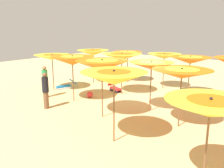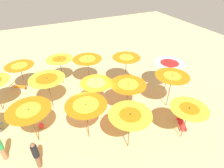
{
  "view_description": "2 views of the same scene",
  "coord_description": "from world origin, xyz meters",
  "px_view_note": "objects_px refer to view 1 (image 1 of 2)",
  "views": [
    {
      "loc": [
        -4.99,
        9.6,
        3.63
      ],
      "look_at": [
        0.75,
        1.73,
        1.36
      ],
      "focal_mm": 37.75,
      "sensor_mm": 36.0,
      "label": 1
    },
    {
      "loc": [
        2.77,
        9.26,
        8.55
      ],
      "look_at": [
        -2.0,
        -0.83,
        0.94
      ],
      "focal_mm": 29.93,
      "sensor_mm": 36.0,
      "label": 2
    }
  ],
  "objects_px": {
    "beach_umbrella_4": "(128,54)",
    "beach_umbrella_2": "(190,60)",
    "beach_umbrella_11": "(114,78)",
    "beachgoer_1": "(45,81)",
    "beach_umbrella_9": "(93,53)",
    "beach_ball": "(90,94)",
    "lounger_1": "(115,88)",
    "beach_umbrella_7": "(151,66)",
    "beach_umbrella_12": "(102,65)",
    "beachgoer_0": "(46,90)",
    "beach_umbrella_14": "(52,57)",
    "beach_umbrella_13": "(72,61)",
    "beach_umbrella_6": "(182,74)",
    "lounger_0": "(65,86)",
    "beach_umbrella_8": "(122,57)",
    "lounger_2": "(124,77)",
    "beach_umbrella_10": "(210,108)",
    "beach_umbrella_3": "(164,56)"
  },
  "relations": [
    {
      "from": "beach_umbrella_2",
      "to": "beach_umbrella_13",
      "type": "xyz_separation_m",
      "value": [
        4.53,
        4.29,
        0.08
      ]
    },
    {
      "from": "beach_umbrella_12",
      "to": "beachgoer_1",
      "type": "relative_size",
      "value": 1.43
    },
    {
      "from": "beachgoer_1",
      "to": "beach_umbrella_12",
      "type": "bearing_deg",
      "value": 169.36
    },
    {
      "from": "beach_umbrella_6",
      "to": "beach_ball",
      "type": "bearing_deg",
      "value": -10.17
    },
    {
      "from": "beach_umbrella_6",
      "to": "lounger_0",
      "type": "height_order",
      "value": "beach_umbrella_6"
    },
    {
      "from": "beach_umbrella_4",
      "to": "beach_umbrella_12",
      "type": "bearing_deg",
      "value": 113.9
    },
    {
      "from": "beach_ball",
      "to": "beach_umbrella_9",
      "type": "bearing_deg",
      "value": -52.65
    },
    {
      "from": "beach_umbrella_4",
      "to": "beach_umbrella_6",
      "type": "relative_size",
      "value": 0.96
    },
    {
      "from": "beach_umbrella_11",
      "to": "lounger_0",
      "type": "relative_size",
      "value": 1.83
    },
    {
      "from": "beach_umbrella_13",
      "to": "beach_umbrella_7",
      "type": "bearing_deg",
      "value": -166.92
    },
    {
      "from": "beach_umbrella_14",
      "to": "beach_umbrella_2",
      "type": "bearing_deg",
      "value": -154.43
    },
    {
      "from": "beach_umbrella_3",
      "to": "beach_umbrella_14",
      "type": "xyz_separation_m",
      "value": [
        5.22,
        4.34,
        -0.02
      ]
    },
    {
      "from": "beach_umbrella_3",
      "to": "beach_umbrella_11",
      "type": "distance_m",
      "value": 7.88
    },
    {
      "from": "lounger_2",
      "to": "beachgoer_1",
      "type": "height_order",
      "value": "beachgoer_1"
    },
    {
      "from": "beach_umbrella_9",
      "to": "lounger_2",
      "type": "relative_size",
      "value": 1.88
    },
    {
      "from": "beach_umbrella_3",
      "to": "beach_umbrella_10",
      "type": "bearing_deg",
      "value": 119.62
    },
    {
      "from": "beach_umbrella_11",
      "to": "beach_umbrella_12",
      "type": "relative_size",
      "value": 0.98
    },
    {
      "from": "beach_umbrella_2",
      "to": "beach_umbrella_8",
      "type": "height_order",
      "value": "beach_umbrella_8"
    },
    {
      "from": "beach_umbrella_11",
      "to": "beachgoer_1",
      "type": "relative_size",
      "value": 1.4
    },
    {
      "from": "beach_umbrella_8",
      "to": "beach_umbrella_10",
      "type": "distance_m",
      "value": 8.41
    },
    {
      "from": "beach_umbrella_9",
      "to": "beach_umbrella_10",
      "type": "height_order",
      "value": "beach_umbrella_9"
    },
    {
      "from": "beach_umbrella_4",
      "to": "beach_umbrella_9",
      "type": "distance_m",
      "value": 2.4
    },
    {
      "from": "beach_umbrella_6",
      "to": "lounger_1",
      "type": "distance_m",
      "value": 6.05
    },
    {
      "from": "beach_umbrella_13",
      "to": "beach_umbrella_12",
      "type": "bearing_deg",
      "value": 160.22
    },
    {
      "from": "beach_umbrella_2",
      "to": "beach_umbrella_10",
      "type": "bearing_deg",
      "value": 111.07
    },
    {
      "from": "lounger_0",
      "to": "beach_umbrella_14",
      "type": "bearing_deg",
      "value": -14.6
    },
    {
      "from": "beach_ball",
      "to": "beach_umbrella_3",
      "type": "bearing_deg",
      "value": -118.71
    },
    {
      "from": "beach_umbrella_7",
      "to": "beach_umbrella_2",
      "type": "bearing_deg",
      "value": -100.07
    },
    {
      "from": "beach_umbrella_3",
      "to": "beach_umbrella_13",
      "type": "distance_m",
      "value": 5.84
    },
    {
      "from": "lounger_2",
      "to": "beach_umbrella_13",
      "type": "bearing_deg",
      "value": -47.49
    },
    {
      "from": "beach_umbrella_4",
      "to": "beach_umbrella_7",
      "type": "distance_m",
      "value": 6.15
    },
    {
      "from": "beach_umbrella_6",
      "to": "lounger_0",
      "type": "bearing_deg",
      "value": -10.61
    },
    {
      "from": "beach_umbrella_2",
      "to": "beach_umbrella_7",
      "type": "relative_size",
      "value": 0.98
    },
    {
      "from": "beach_umbrella_4",
      "to": "beachgoer_0",
      "type": "relative_size",
      "value": 1.29
    },
    {
      "from": "beach_umbrella_12",
      "to": "lounger_2",
      "type": "xyz_separation_m",
      "value": [
        3.36,
        -6.81,
        -2.01
      ]
    },
    {
      "from": "beach_umbrella_4",
      "to": "beach_umbrella_2",
      "type": "bearing_deg",
      "value": 165.84
    },
    {
      "from": "beach_umbrella_2",
      "to": "beach_umbrella_7",
      "type": "bearing_deg",
      "value": 79.93
    },
    {
      "from": "beach_umbrella_8",
      "to": "lounger_1",
      "type": "height_order",
      "value": "beach_umbrella_8"
    },
    {
      "from": "beach_umbrella_6",
      "to": "beach_umbrella_14",
      "type": "bearing_deg",
      "value": -6.21
    },
    {
      "from": "beach_umbrella_3",
      "to": "beach_umbrella_9",
      "type": "relative_size",
      "value": 0.96
    },
    {
      "from": "beach_umbrella_6",
      "to": "beach_umbrella_3",
      "type": "bearing_deg",
      "value": -60.15
    },
    {
      "from": "beach_umbrella_2",
      "to": "beach_umbrella_7",
      "type": "distance_m",
      "value": 3.42
    },
    {
      "from": "beach_umbrella_2",
      "to": "beachgoer_0",
      "type": "relative_size",
      "value": 1.33
    },
    {
      "from": "lounger_1",
      "to": "beach_umbrella_10",
      "type": "bearing_deg",
      "value": -17.68
    },
    {
      "from": "lounger_1",
      "to": "beach_ball",
      "type": "xyz_separation_m",
      "value": [
        0.33,
        1.88,
        -0.05
      ]
    },
    {
      "from": "beach_umbrella_9",
      "to": "beach_ball",
      "type": "height_order",
      "value": "beach_umbrella_9"
    },
    {
      "from": "beach_umbrella_11",
      "to": "beach_umbrella_12",
      "type": "height_order",
      "value": "beach_umbrella_12"
    },
    {
      "from": "beach_umbrella_8",
      "to": "beach_umbrella_11",
      "type": "xyz_separation_m",
      "value": [
        -3.07,
        5.03,
        -0.0
      ]
    },
    {
      "from": "beach_umbrella_9",
      "to": "beach_ball",
      "type": "bearing_deg",
      "value": 127.35
    },
    {
      "from": "beach_umbrella_6",
      "to": "beach_umbrella_11",
      "type": "relative_size",
      "value": 0.94
    }
  ]
}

